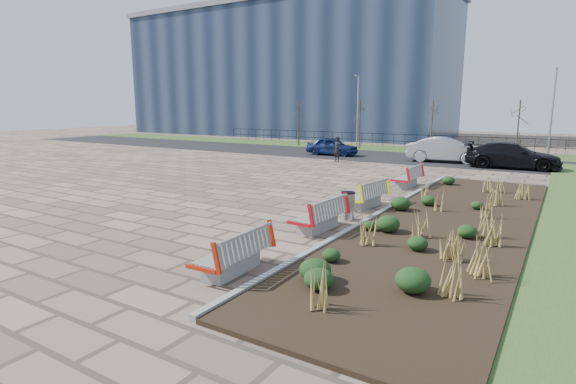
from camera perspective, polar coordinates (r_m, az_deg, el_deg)
The scene contains 22 objects.
ground at distance 13.44m, azimuth -12.33°, elevation -5.20°, with size 120.00×120.00×0.00m, color #826E59.
planting_bed at distance 14.92m, azimuth 19.99°, elevation -3.80°, with size 4.50×18.00×0.10m, color black.
planting_curb at distance 15.53m, azimuth 11.57°, elevation -2.70°, with size 0.16×18.00×0.15m, color gray.
grass_verge_far at distance 38.46m, azimuth 18.16°, elevation 4.96°, with size 80.00×5.00×0.04m, color #33511E.
road at distance 32.69m, azimuth 15.60°, elevation 4.12°, with size 80.00×7.00×0.02m, color black.
bench_a at distance 10.10m, azimuth -7.20°, elevation -7.49°, with size 0.90×2.10×1.00m, color #B2200B, non-canonical shape.
bench_b at distance 13.36m, azimuth 3.82°, elevation -2.84°, with size 0.90×2.10×1.00m, color #B40C16, non-canonical shape.
bench_c at distance 16.59m, azimuth 9.76°, elevation -0.25°, with size 0.90×2.10×1.00m, color #FFEC0D, non-canonical shape.
bench_d at distance 21.17m, azimuth 14.83°, elevation 1.95°, with size 0.90×2.10×1.00m, color red, non-canonical shape.
litter_bin at distance 14.70m, azimuth 7.61°, elevation -1.81°, with size 0.44×0.44×0.91m, color #B2B2B7.
pedestrian at distance 29.84m, azimuth 6.25°, elevation 5.42°, with size 0.61×0.40×1.66m, color black.
car_blue at distance 33.69m, azimuth 5.63°, elevation 5.79°, with size 1.54×3.83×1.31m, color #111E4C.
car_silver at distance 31.12m, azimuth 19.41°, elevation 5.07°, with size 1.70×4.86×1.60m, color #989B9F.
car_black at distance 29.59m, azimuth 26.60°, elevation 4.17°, with size 2.12×5.21×1.51m, color black.
tree_a at distance 41.49m, azimuth 1.34°, elevation 8.70°, with size 1.40×1.40×4.00m, color #4C3D2D, non-canonical shape.
tree_b at distance 38.78m, azimuth 9.08°, elevation 8.41°, with size 1.40×1.40×4.00m, color #4C3D2D, non-canonical shape.
tree_c at distance 36.86m, azimuth 17.78°, elevation 7.90°, with size 1.40×1.40×4.00m, color #4C3D2D, non-canonical shape.
tree_d at distance 35.86m, azimuth 27.16°, elevation 7.15°, with size 1.40×1.40×4.00m, color #4C3D2D, non-canonical shape.
lamp_west at distance 38.29m, azimuth 8.83°, elevation 9.88°, with size 0.24×0.60×6.00m, color gray, non-canonical shape.
lamp_east at distance 35.21m, azimuth 30.49°, elevation 8.43°, with size 0.24×0.60×6.00m, color gray, non-canonical shape.
railing_fence at distance 39.86m, azimuth 18.74°, elevation 6.01°, with size 44.00×0.10×1.20m, color black, non-canonical shape.
building_glass at distance 58.31m, azimuth -0.40°, elevation 14.72°, with size 40.00×14.00×15.00m, color #192338.
Camera 1 is at (9.09, -9.19, 3.68)m, focal length 28.00 mm.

